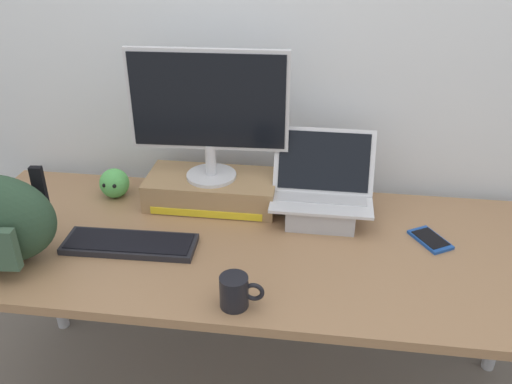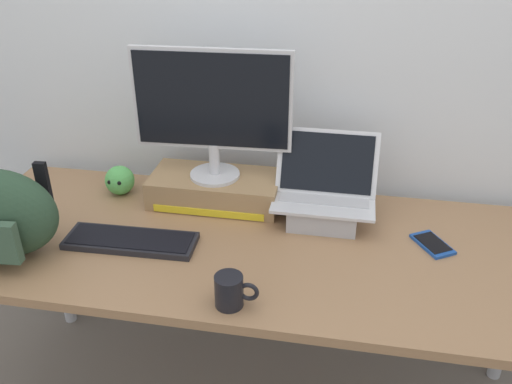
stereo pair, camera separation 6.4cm
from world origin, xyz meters
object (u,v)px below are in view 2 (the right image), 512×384
(toner_box_yellow, at_px, (216,189))
(coffee_mug, at_px, (230,291))
(external_keyboard, at_px, (131,241))
(desktop_monitor, at_px, (212,109))
(cell_phone, at_px, (432,244))
(plush_toy, at_px, (120,180))
(open_laptop, at_px, (324,202))

(toner_box_yellow, bearing_deg, coffee_mug, -72.01)
(external_keyboard, height_order, coffee_mug, coffee_mug)
(toner_box_yellow, bearing_deg, external_keyboard, -122.63)
(desktop_monitor, distance_m, cell_phone, 0.81)
(coffee_mug, height_order, plush_toy, plush_toy)
(external_keyboard, bearing_deg, coffee_mug, -32.97)
(external_keyboard, height_order, plush_toy, plush_toy)
(toner_box_yellow, bearing_deg, cell_phone, -11.56)
(open_laptop, height_order, plush_toy, open_laptop)
(desktop_monitor, xyz_separation_m, open_laptop, (0.38, -0.05, -0.28))
(coffee_mug, bearing_deg, desktop_monitor, 108.02)
(coffee_mug, xyz_separation_m, cell_phone, (0.55, 0.38, -0.04))
(cell_phone, bearing_deg, desktop_monitor, 137.02)
(toner_box_yellow, xyz_separation_m, external_keyboard, (-0.20, -0.31, -0.04))
(external_keyboard, xyz_separation_m, coffee_mug, (0.37, -0.22, 0.03))
(open_laptop, distance_m, external_keyboard, 0.63)
(desktop_monitor, bearing_deg, external_keyboard, -125.52)
(cell_phone, distance_m, plush_toy, 1.09)
(desktop_monitor, relative_size, plush_toy, 4.97)
(plush_toy, bearing_deg, coffee_mug, -45.04)
(plush_toy, bearing_deg, cell_phone, -7.66)
(plush_toy, bearing_deg, toner_box_yellow, 0.54)
(open_laptop, distance_m, plush_toy, 0.73)
(external_keyboard, bearing_deg, cell_phone, 8.03)
(desktop_monitor, distance_m, external_keyboard, 0.49)
(coffee_mug, bearing_deg, open_laptop, 66.51)
(toner_box_yellow, distance_m, desktop_monitor, 0.30)
(external_keyboard, bearing_deg, plush_toy, 115.91)
(coffee_mug, bearing_deg, toner_box_yellow, 107.99)
(open_laptop, relative_size, plush_toy, 3.15)
(toner_box_yellow, height_order, plush_toy, plush_toy)
(toner_box_yellow, height_order, external_keyboard, toner_box_yellow)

